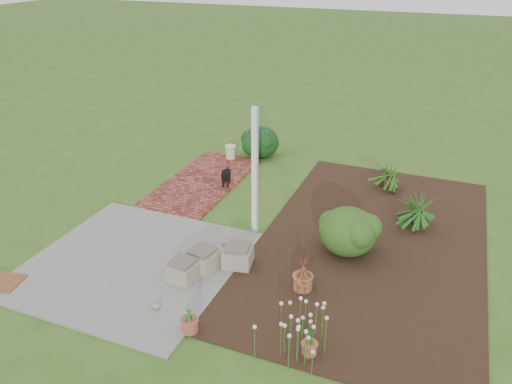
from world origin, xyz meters
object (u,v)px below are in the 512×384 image
at_px(black_dog, 226,175).
at_px(cream_ceramic_urn, 231,152).
at_px(stone_trough_near, 183,270).
at_px(evergreen_shrub, 348,230).

distance_m(black_dog, cream_ceramic_urn, 1.70).
height_order(stone_trough_near, evergreen_shrub, evergreen_shrub).
bearing_deg(black_dog, stone_trough_near, -90.19).
bearing_deg(evergreen_shrub, stone_trough_near, -141.40).
relative_size(black_dog, cream_ceramic_urn, 1.50).
bearing_deg(black_dog, evergreen_shrub, -42.01).
distance_m(stone_trough_near, cream_ceramic_urn, 5.33).
xyz_separation_m(cream_ceramic_urn, evergreen_shrub, (3.82, -3.26, 0.25)).
bearing_deg(cream_ceramic_urn, evergreen_shrub, -40.53).
distance_m(stone_trough_near, evergreen_shrub, 2.98).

